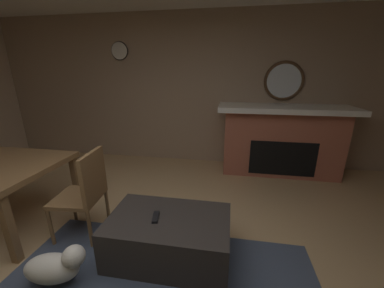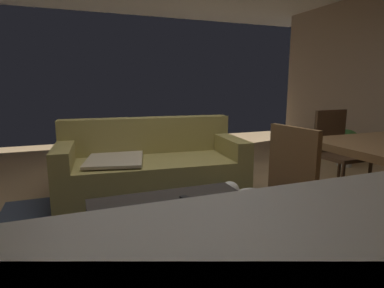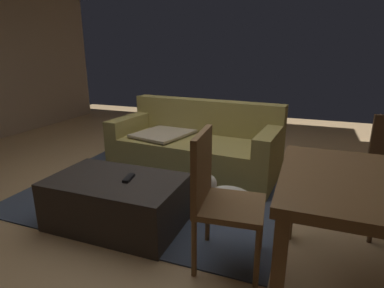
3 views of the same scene
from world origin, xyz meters
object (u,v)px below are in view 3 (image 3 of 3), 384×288
at_px(couch, 196,147).
at_px(small_dog, 225,196).
at_px(tv_remote, 129,178).
at_px(dining_chair_west, 217,192).
at_px(ottoman_coffee_table, 117,202).

relative_size(couch, small_dog, 3.94).
distance_m(tv_remote, dining_chair_west, 0.83).
distance_m(couch, dining_chair_west, 1.75).
height_order(couch, tv_remote, couch).
xyz_separation_m(couch, dining_chair_west, (0.73, -1.58, 0.22)).
height_order(ottoman_coffee_table, tv_remote, tv_remote).
height_order(dining_chair_west, small_dog, dining_chair_west).
xyz_separation_m(tv_remote, dining_chair_west, (0.81, -0.19, 0.10)).
bearing_deg(tv_remote, dining_chair_west, -24.12).
bearing_deg(small_dog, ottoman_coffee_table, -150.52).
relative_size(dining_chair_west, small_dog, 1.80).
bearing_deg(tv_remote, small_dog, 20.87).
height_order(couch, dining_chair_west, dining_chair_west).
relative_size(ottoman_coffee_table, tv_remote, 6.86).
distance_m(tv_remote, small_dog, 0.86).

